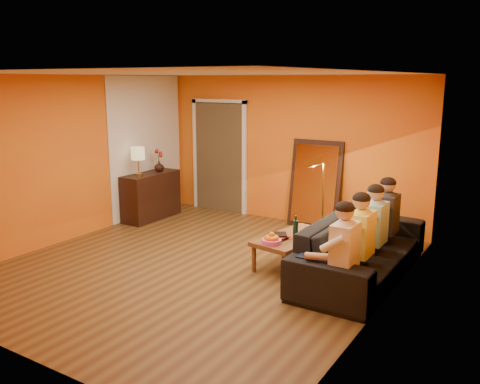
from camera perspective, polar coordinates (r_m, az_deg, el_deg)
The scene contains 27 objects.
room_shell at distance 7.05m, azimuth -2.98°, elevation 2.51°, with size 5.00×5.50×2.60m.
white_accent at distance 9.66m, azimuth -10.44°, elevation 5.04°, with size 0.02×1.90×2.58m, color white.
doorway_recess at distance 9.93m, azimuth -1.94°, elevation 3.99°, with size 1.06×0.30×2.10m, color #3F2D19.
door_jamb_left at distance 10.16m, azimuth -5.00°, elevation 4.14°, with size 0.08×0.06×2.20m, color white.
door_jamb_right at distance 9.52m, azimuth 0.51°, elevation 3.63°, with size 0.08×0.06×2.20m, color white.
door_header at distance 9.73m, azimuth -2.39°, elevation 10.14°, with size 1.22×0.06×0.08m, color white.
mirror_frame at distance 8.83m, azimuth 8.45°, elevation 0.87°, with size 0.92×0.06×1.52m, color black.
mirror_glass at distance 8.80m, azimuth 8.34°, elevation 0.83°, with size 0.78×0.02×1.36m, color white.
sideboard at distance 9.50m, azimuth -9.95°, elevation -0.42°, with size 0.44×1.18×0.85m, color black.
table_lamp at distance 9.16m, azimuth -11.36°, elevation 3.37°, with size 0.24×0.24×0.51m, color beige, non-canonical shape.
sofa at distance 6.82m, azimuth 13.51°, elevation -6.13°, with size 1.02×2.62×0.76m, color black.
coffee_table at distance 7.10m, azimuth 6.00°, elevation -6.56°, with size 0.62×1.22×0.42m, color brown, non-canonical shape.
floor_lamp at distance 7.46m, azimuth 9.25°, elevation -1.63°, with size 0.30×0.24×1.44m, color gold, non-canonical shape.
dog at distance 6.15m, azimuth 7.09°, elevation -8.52°, with size 0.36×0.55×0.65m, color #AA744C, non-canonical shape.
person_far_left at distance 5.81m, azimuth 11.65°, elevation -6.98°, with size 0.70×0.44×1.22m, color white, non-canonical shape.
person_mid_left at distance 6.30m, azimuth 13.41°, elevation -5.50°, with size 0.70×0.44×1.22m, color #FDF254, non-canonical shape.
person_mid_right at distance 6.81m, azimuth 14.91°, elevation -4.24°, with size 0.70×0.44×1.22m, color #9CD1F1, non-canonical shape.
person_far_right at distance 7.31m, azimuth 16.20°, elevation -3.15°, with size 0.70×0.44×1.22m, color #2D2D32, non-canonical shape.
fruit_bowl at distance 6.67m, azimuth 3.57°, elevation -5.16°, with size 0.26×0.26×0.16m, color #F155B6, non-canonical shape.
wine_bottle at distance 6.92m, azimuth 6.26°, elevation -3.89°, with size 0.07×0.07×0.31m, color black.
tumbler at distance 7.08m, azimuth 7.35°, elevation -4.49°, with size 0.10×0.10×0.09m, color #B27F3F.
laptop at distance 7.26m, azimuth 8.54°, elevation -4.33°, with size 0.36×0.23×0.03m, color black.
book_lower at distance 6.94m, azimuth 3.97°, elevation -5.06°, with size 0.17×0.23×0.02m, color black.
book_mid at distance 6.94m, azimuth 4.08°, elevation -4.90°, with size 0.17×0.23×0.02m, color #B52114.
book_upper at distance 6.92m, azimuth 3.93°, elevation -4.78°, with size 0.16×0.21×0.02m, color black.
vase at distance 9.58m, azimuth -9.07°, elevation 2.89°, with size 0.18×0.18×0.19m, color black.
flowers at distance 9.55m, azimuth -9.12°, elevation 4.28°, with size 0.17×0.17×0.42m, color #B52114, non-canonical shape.
Camera 1 is at (3.98, -5.32, 2.52)m, focal length 38.00 mm.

